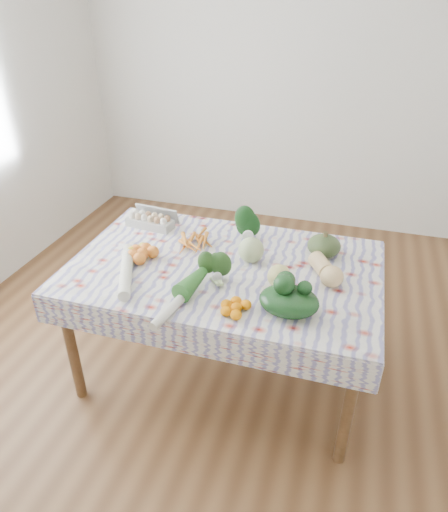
# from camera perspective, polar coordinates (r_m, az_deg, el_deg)

# --- Properties ---
(ground) EXTENTS (4.50, 4.50, 0.00)m
(ground) POSITION_cam_1_polar(r_m,az_deg,el_deg) (2.94, 0.00, -13.85)
(ground) COLOR brown
(ground) RESTS_ON ground
(wall_back) EXTENTS (4.00, 0.04, 2.80)m
(wall_back) POSITION_cam_1_polar(r_m,az_deg,el_deg) (4.35, 9.27, 21.55)
(wall_back) COLOR white
(wall_back) RESTS_ON ground
(dining_table) EXTENTS (1.60, 1.00, 0.75)m
(dining_table) POSITION_cam_1_polar(r_m,az_deg,el_deg) (2.52, 0.00, -2.77)
(dining_table) COLOR brown
(dining_table) RESTS_ON ground
(tablecloth) EXTENTS (1.66, 1.06, 0.01)m
(tablecloth) POSITION_cam_1_polar(r_m,az_deg,el_deg) (2.47, 0.00, -1.27)
(tablecloth) COLOR silver
(tablecloth) RESTS_ON dining_table
(egg_carton) EXTENTS (0.31, 0.15, 0.08)m
(egg_carton) POSITION_cam_1_polar(r_m,az_deg,el_deg) (2.89, -9.26, 4.31)
(egg_carton) COLOR #ADADA8
(egg_carton) RESTS_ON tablecloth
(carrot_bunch) EXTENTS (0.27, 0.26, 0.04)m
(carrot_bunch) POSITION_cam_1_polar(r_m,az_deg,el_deg) (2.65, -3.60, 1.67)
(carrot_bunch) COLOR orange
(carrot_bunch) RESTS_ON tablecloth
(kale_bunch) EXTENTS (0.21, 0.20, 0.15)m
(kale_bunch) POSITION_cam_1_polar(r_m,az_deg,el_deg) (2.71, 2.98, 3.70)
(kale_bunch) COLOR #113913
(kale_bunch) RESTS_ON tablecloth
(kabocha_squash) EXTENTS (0.22, 0.22, 0.12)m
(kabocha_squash) POSITION_cam_1_polar(r_m,az_deg,el_deg) (2.59, 12.39, 1.28)
(kabocha_squash) COLOR #3B4E27
(kabocha_squash) RESTS_ON tablecloth
(cabbage) EXTENTS (0.19, 0.19, 0.14)m
(cabbage) POSITION_cam_1_polar(r_m,az_deg,el_deg) (2.48, 3.41, 0.77)
(cabbage) COLOR #A6B77B
(cabbage) RESTS_ON tablecloth
(butternut_squash) EXTENTS (0.23, 0.28, 0.12)m
(butternut_squash) POSITION_cam_1_polar(r_m,az_deg,el_deg) (2.39, 12.66, -1.52)
(butternut_squash) COLOR #DDB474
(butternut_squash) RESTS_ON tablecloth
(orange_cluster) EXTENTS (0.29, 0.29, 0.07)m
(orange_cluster) POSITION_cam_1_polar(r_m,az_deg,el_deg) (2.55, -10.12, 0.32)
(orange_cluster) COLOR orange
(orange_cluster) RESTS_ON tablecloth
(broccoli) EXTENTS (0.18, 0.18, 0.10)m
(broccoli) POSITION_cam_1_polar(r_m,az_deg,el_deg) (2.34, -1.13, -1.80)
(broccoli) COLOR #254D1A
(broccoli) RESTS_ON tablecloth
(mandarin_cluster) EXTENTS (0.22, 0.22, 0.05)m
(mandarin_cluster) POSITION_cam_1_polar(r_m,az_deg,el_deg) (2.12, 1.53, -6.42)
(mandarin_cluster) COLOR orange
(mandarin_cluster) RESTS_ON tablecloth
(grapefruit) EXTENTS (0.16, 0.16, 0.12)m
(grapefruit) POSITION_cam_1_polar(r_m,az_deg,el_deg) (2.29, 6.92, -2.52)
(grapefruit) COLOR #C7BE68
(grapefruit) RESTS_ON tablecloth
(spinach_bag) EXTENTS (0.34, 0.31, 0.12)m
(spinach_bag) POSITION_cam_1_polar(r_m,az_deg,el_deg) (2.12, 8.13, -5.60)
(spinach_bag) COLOR black
(spinach_bag) RESTS_ON tablecloth
(daikon) EXTENTS (0.23, 0.41, 0.06)m
(daikon) POSITION_cam_1_polar(r_m,az_deg,el_deg) (2.40, -12.15, -2.18)
(daikon) COLOR white
(daikon) RESTS_ON tablecloth
(leek) EXTENTS (0.12, 0.45, 0.05)m
(leek) POSITION_cam_1_polar(r_m,az_deg,el_deg) (2.18, -5.59, -5.45)
(leek) COLOR silver
(leek) RESTS_ON tablecloth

